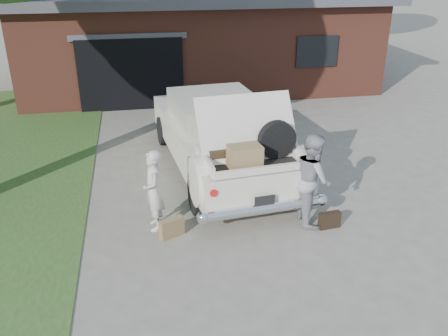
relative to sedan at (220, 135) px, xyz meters
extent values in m
plane|color=gray|center=(-0.37, -2.95, -0.83)|extent=(90.00, 90.00, 0.00)
cube|color=brown|center=(0.63, 8.55, 0.67)|extent=(12.00, 7.00, 3.00)
cube|color=black|center=(-1.87, 5.10, 0.27)|extent=(3.20, 0.30, 2.20)
cube|color=#4C4C51|center=(-1.87, 5.03, 1.42)|extent=(3.50, 0.12, 0.18)
cube|color=black|center=(4.13, 5.03, 0.77)|extent=(1.40, 0.08, 1.00)
cube|color=silver|center=(0.00, 0.05, -0.14)|extent=(2.62, 5.67, 0.71)
cube|color=#B0AD9B|center=(-0.04, 0.38, 0.49)|extent=(2.02, 2.37, 0.57)
cube|color=black|center=(-0.14, 1.42, 0.47)|extent=(1.70, 0.26, 0.48)
cube|color=black|center=(0.07, -0.66, 0.47)|extent=(1.70, 0.26, 0.48)
cylinder|color=black|center=(-0.78, -1.90, -0.47)|extent=(0.31, 0.75, 0.73)
cylinder|color=black|center=(1.14, -1.71, -0.47)|extent=(0.31, 0.75, 0.73)
cylinder|color=black|center=(-1.15, 1.82, -0.47)|extent=(0.31, 0.75, 0.73)
cylinder|color=black|center=(0.77, 2.01, -0.47)|extent=(0.31, 0.75, 0.73)
cylinder|color=silver|center=(0.27, -2.74, -0.39)|extent=(2.26, 0.42, 0.20)
cylinder|color=#A5140F|center=(-0.63, -2.75, 0.03)|extent=(0.14, 0.12, 0.13)
cylinder|color=#A5140F|center=(1.16, -2.57, 0.03)|extent=(0.14, 0.12, 0.13)
cube|color=black|center=(0.28, -2.76, -0.23)|extent=(0.37, 0.06, 0.19)
cube|color=black|center=(0.20, -2.03, 0.24)|extent=(1.81, 1.37, 0.04)
cube|color=silver|center=(-0.67, -2.11, 0.35)|extent=(0.19, 1.21, 0.20)
cube|color=silver|center=(1.08, -1.94, 0.35)|extent=(0.19, 1.21, 0.20)
cube|color=silver|center=(0.26, -2.63, 0.30)|extent=(1.76, 0.24, 0.13)
cube|color=silver|center=(0.18, -1.77, 0.79)|extent=(1.91, 0.91, 1.08)
cube|color=#402D1B|center=(-0.23, -1.88, 0.38)|extent=(0.77, 0.54, 0.24)
cube|color=#95754C|center=(0.00, -2.34, 0.46)|extent=(0.61, 0.43, 0.40)
cube|color=black|center=(0.22, -1.85, 0.36)|extent=(0.72, 0.51, 0.21)
cylinder|color=black|center=(0.67, -2.03, 0.61)|extent=(0.71, 0.24, 0.70)
imported|color=beige|center=(-1.60, -2.28, -0.09)|extent=(0.39, 0.56, 1.48)
imported|color=gray|center=(1.20, -2.55, 0.02)|extent=(0.67, 0.84, 1.69)
cube|color=olive|center=(-1.35, -2.63, -0.66)|extent=(0.46, 0.32, 0.34)
cube|color=black|center=(1.46, -2.88, -0.68)|extent=(0.41, 0.17, 0.31)
camera|label=1|loc=(-1.78, -9.73, 3.68)|focal=38.00mm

